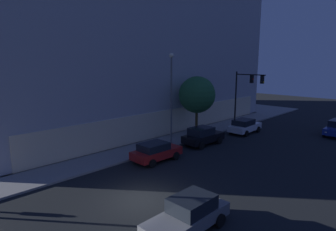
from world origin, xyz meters
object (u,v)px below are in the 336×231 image
(street_lamp_sidewalk, at_px, (171,89))
(modern_building, at_px, (104,41))
(car_grey, at_px, (189,215))
(sidewalk_tree, at_px, (197,95))
(traffic_light_far_corner, at_px, (246,88))
(car_black, at_px, (203,136))
(car_red, at_px, (156,151))
(car_white, at_px, (244,126))

(street_lamp_sidewalk, bearing_deg, modern_building, 77.88)
(modern_building, height_order, car_grey, modern_building)
(sidewalk_tree, bearing_deg, modern_building, 93.70)
(modern_building, relative_size, street_lamp_sidewalk, 4.38)
(traffic_light_far_corner, distance_m, car_black, 9.57)
(sidewalk_tree, xyz_separation_m, car_grey, (-14.28, -11.07, -3.71))
(modern_building, relative_size, sidewalk_tree, 5.96)
(car_grey, bearing_deg, sidewalk_tree, 37.78)
(car_grey, distance_m, car_red, 10.08)
(modern_building, relative_size, car_black, 8.41)
(car_grey, bearing_deg, modern_building, 63.65)
(car_red, height_order, car_black, car_black)
(modern_building, height_order, traffic_light_far_corner, modern_building)
(street_lamp_sidewalk, bearing_deg, car_white, -15.25)
(street_lamp_sidewalk, xyz_separation_m, car_red, (-4.12, -2.21, -4.71))
(modern_building, distance_m, traffic_light_far_corner, 20.22)
(car_grey, bearing_deg, car_black, 35.11)
(modern_building, xyz_separation_m, car_white, (5.88, -18.78, -9.98))
(street_lamp_sidewalk, distance_m, car_red, 6.64)
(sidewalk_tree, xyz_separation_m, car_red, (-8.62, -2.73, -3.73))
(car_grey, bearing_deg, traffic_light_far_corner, 23.30)
(car_black, bearing_deg, sidewalk_tree, 49.49)
(traffic_light_far_corner, distance_m, car_red, 15.64)
(sidewalk_tree, relative_size, car_white, 1.43)
(street_lamp_sidewalk, relative_size, sidewalk_tree, 1.36)
(street_lamp_sidewalk, xyz_separation_m, car_grey, (-9.78, -10.55, -4.69))
(car_grey, xyz_separation_m, car_black, (12.07, 8.49, 0.06))
(car_black, bearing_deg, traffic_light_far_corner, 2.93)
(modern_building, bearing_deg, traffic_light_far_corner, -67.27)
(modern_building, xyz_separation_m, traffic_light_far_corner, (7.47, -17.84, -5.88))
(street_lamp_sidewalk, relative_size, car_white, 1.95)
(street_lamp_sidewalk, xyz_separation_m, car_black, (2.30, -2.06, -4.63))
(street_lamp_sidewalk, distance_m, car_grey, 15.13)
(traffic_light_far_corner, bearing_deg, street_lamp_sidewalk, 171.62)
(modern_building, distance_m, car_black, 20.83)
(street_lamp_sidewalk, distance_m, sidewalk_tree, 4.64)
(car_grey, bearing_deg, car_red, 55.83)
(car_red, distance_m, car_black, 6.42)
(street_lamp_sidewalk, bearing_deg, car_red, -151.80)
(traffic_light_far_corner, relative_size, car_grey, 1.45)
(car_grey, bearing_deg, car_white, 22.66)
(street_lamp_sidewalk, xyz_separation_m, sidewalk_tree, (4.50, 0.52, -0.99))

